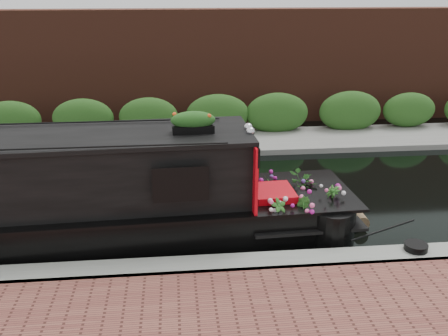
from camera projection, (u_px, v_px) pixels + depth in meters
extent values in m
plane|color=black|center=(141.00, 202.00, 11.78)|extent=(80.00, 80.00, 0.00)
cube|color=gray|center=(131.00, 280.00, 8.71)|extent=(40.00, 0.60, 0.50)
cube|color=gray|center=(148.00, 147.00, 15.70)|extent=(40.00, 2.40, 0.34)
cube|color=#26521B|center=(150.00, 138.00, 16.54)|extent=(40.00, 1.10, 2.80)
cube|color=#50271B|center=(152.00, 122.00, 18.49)|extent=(40.00, 1.00, 8.00)
cube|color=black|center=(4.00, 177.00, 9.40)|extent=(9.33, 2.17, 1.36)
cube|color=red|center=(248.00, 168.00, 9.83)|extent=(0.14, 1.76, 1.36)
cube|color=black|center=(181.00, 184.00, 8.85)|extent=(0.91, 0.07, 0.55)
cube|color=red|center=(273.00, 201.00, 10.14)|extent=(0.84, 0.94, 0.50)
sphere|color=silver|center=(250.00, 132.00, 9.42)|extent=(0.18, 0.18, 0.18)
sphere|color=silver|center=(248.00, 128.00, 9.69)|extent=(0.18, 0.18, 0.18)
cube|color=black|center=(193.00, 129.00, 9.44)|extent=(0.80, 0.30, 0.15)
ellipsoid|color=#FF511C|center=(193.00, 119.00, 9.37)|extent=(0.87, 0.29, 0.24)
imported|color=#25591D|center=(279.00, 214.00, 9.43)|extent=(0.38, 0.33, 0.61)
imported|color=#25591D|center=(302.00, 211.00, 9.58)|extent=(0.31, 0.36, 0.57)
imported|color=#25591D|center=(304.00, 186.00, 10.64)|extent=(0.78, 0.75, 0.67)
imported|color=#25591D|center=(332.00, 200.00, 10.03)|extent=(0.44, 0.44, 0.60)
imported|color=#25591D|center=(268.00, 187.00, 10.79)|extent=(0.21, 0.29, 0.53)
cylinder|color=brown|center=(360.00, 221.00, 10.50)|extent=(0.31, 0.35, 0.31)
cylinder|color=black|center=(416.00, 247.00, 9.17)|extent=(0.43, 0.43, 0.12)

